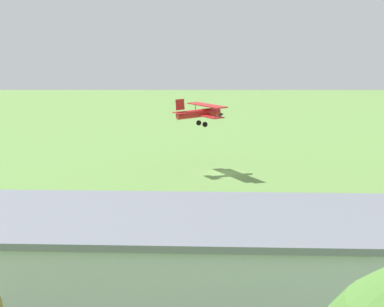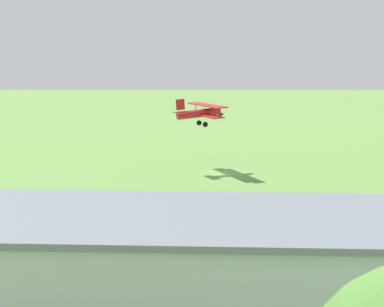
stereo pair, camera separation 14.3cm
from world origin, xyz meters
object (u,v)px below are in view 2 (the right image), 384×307
at_px(car_white, 324,230).
at_px(person_walking_on_apron, 55,233).
at_px(person_near_hangar_door, 37,220).
at_px(hangar, 169,263).
at_px(biplane, 201,112).
at_px(car_silver, 9,230).
at_px(person_watching_takeoff, 297,215).

distance_m(car_white, person_walking_on_apron, 20.42).
relative_size(person_near_hangar_door, person_walking_on_apron, 0.88).
xyz_separation_m(hangar, person_near_hangar_door, (11.55, -15.21, -2.02)).
height_order(biplane, car_silver, biplane).
relative_size(biplane, car_white, 2.00).
bearing_deg(car_silver, car_white, -179.06).
bearing_deg(person_near_hangar_door, car_silver, 66.00).
xyz_separation_m(hangar, person_walking_on_apron, (9.16, -11.32, -1.90)).
bearing_deg(person_near_hangar_door, person_walking_on_apron, 121.57).
xyz_separation_m(car_silver, person_walking_on_apron, (-3.71, 0.93, 0.06)).
xyz_separation_m(hangar, car_white, (-11.21, -12.64, -1.95)).
height_order(car_silver, person_walking_on_apron, person_walking_on_apron).
distance_m(car_white, person_near_hangar_door, 22.91).
bearing_deg(person_walking_on_apron, biplane, -110.81).
bearing_deg(car_white, person_walking_on_apron, 3.71).
distance_m(hangar, car_white, 17.01).
relative_size(hangar, car_white, 5.84).
bearing_deg(hangar, person_watching_takeoff, -120.43).
bearing_deg(hangar, person_near_hangar_door, -52.77).
distance_m(hangar, person_walking_on_apron, 14.69).
relative_size(hangar, biplane, 2.92).
relative_size(biplane, car_silver, 2.23).
bearing_deg(car_white, car_silver, 0.94).
bearing_deg(biplane, person_walking_on_apron, 69.19).
relative_size(car_silver, person_near_hangar_door, 2.64).
height_order(car_silver, person_watching_takeoff, person_watching_takeoff).
bearing_deg(person_walking_on_apron, person_near_hangar_door, -58.43).
xyz_separation_m(car_silver, person_watching_takeoff, (-22.79, -4.65, 0.04)).
distance_m(hangar, biplane, 40.65).
relative_size(biplane, person_walking_on_apron, 5.16).
bearing_deg(car_silver, biplane, -117.69).
xyz_separation_m(car_white, person_watching_takeoff, (1.29, -4.25, 0.03)).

